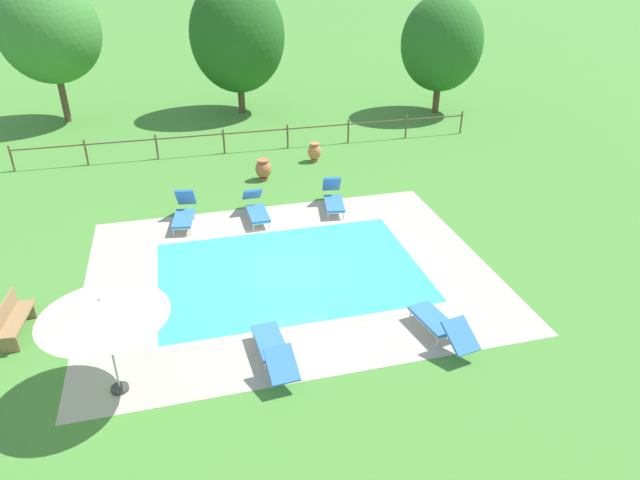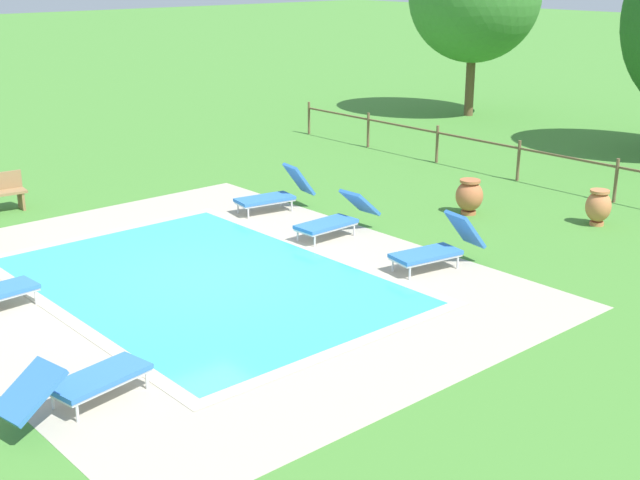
% 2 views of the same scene
% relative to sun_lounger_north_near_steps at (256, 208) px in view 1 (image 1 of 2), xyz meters
% --- Properties ---
extents(ground_plane, '(160.00, 160.00, 0.00)m').
position_rel_sun_lounger_north_near_steps_xyz_m(ground_plane, '(0.38, -3.54, -0.38)').
color(ground_plane, '#478433').
extents(pool_deck_paving, '(10.97, 8.76, 0.01)m').
position_rel_sun_lounger_north_near_steps_xyz_m(pool_deck_paving, '(0.38, -3.54, -0.37)').
color(pool_deck_paving, '#B2A893').
rests_on(pool_deck_paving, ground).
extents(swimming_pool_water, '(7.14, 4.93, 0.01)m').
position_rel_sun_lounger_north_near_steps_xyz_m(swimming_pool_water, '(0.38, -3.54, -0.37)').
color(swimming_pool_water, '#38C6D1').
rests_on(swimming_pool_water, ground).
extents(pool_coping_rim, '(7.62, 5.41, 0.01)m').
position_rel_sun_lounger_north_near_steps_xyz_m(pool_coping_rim, '(0.38, -3.54, -0.37)').
color(pool_coping_rim, '#C0B59F').
rests_on(pool_coping_rim, ground).
extents(sun_lounger_north_near_steps, '(0.65, 1.98, 0.88)m').
position_rel_sun_lounger_north_near_steps_xyz_m(sun_lounger_north_near_steps, '(0.00, 0.00, 0.00)').
color(sun_lounger_north_near_steps, '#3370BC').
rests_on(sun_lounger_north_near_steps, ground).
extents(sun_lounger_north_mid, '(0.95, 2.11, 0.78)m').
position_rel_sun_lounger_north_near_steps_xyz_m(sun_lounger_north_mid, '(3.15, -7.24, -0.01)').
color(sun_lounger_north_mid, '#3370BC').
rests_on(sun_lounger_north_mid, ground).
extents(sun_lounger_north_far, '(0.91, 1.93, 0.99)m').
position_rel_sun_lounger_north_near_steps_xyz_m(sun_lounger_north_far, '(2.65, 0.11, 0.02)').
color(sun_lounger_north_far, '#3370BC').
rests_on(sun_lounger_north_far, ground).
extents(sun_lounger_north_end, '(0.74, 2.11, 0.70)m').
position_rel_sun_lounger_north_near_steps_xyz_m(sun_lounger_north_end, '(-0.73, -7.11, -0.03)').
color(sun_lounger_north_end, '#3370BC').
rests_on(sun_lounger_north_end, ground).
extents(sun_lounger_south_near_corner, '(0.90, 1.90, 1.01)m').
position_rel_sun_lounger_north_near_steps_xyz_m(sun_lounger_south_near_corner, '(-2.30, 0.21, 0.02)').
color(sun_lounger_south_near_corner, '#3370BC').
rests_on(sun_lounger_south_near_corner, ground).
extents(patio_umbrella_open_foreground, '(2.48, 2.48, 2.28)m').
position_rel_sun_lounger_north_near_steps_xyz_m(patio_umbrella_open_foreground, '(-3.95, -7.21, 1.67)').
color(patio_umbrella_open_foreground, '#383838').
rests_on(patio_umbrella_open_foreground, ground).
extents(wooden_bench_lawn_side, '(0.60, 1.54, 0.87)m').
position_rel_sun_lounger_north_near_steps_xyz_m(wooden_bench_lawn_side, '(-6.37, -4.70, 0.09)').
color(wooden_bench_lawn_side, '#937047').
rests_on(wooden_bench_lawn_side, ground).
extents(terracotta_urn_near_fence, '(0.54, 0.54, 0.78)m').
position_rel_sun_lounger_north_near_steps_xyz_m(terracotta_urn_near_fence, '(3.15, 4.73, 0.04)').
color(terracotta_urn_near_fence, '#C67547').
rests_on(terracotta_urn_near_fence, ground).
extents(terracotta_urn_by_tree, '(0.61, 0.61, 0.80)m').
position_rel_sun_lounger_north_near_steps_xyz_m(terracotta_urn_by_tree, '(0.79, 3.30, 0.05)').
color(terracotta_urn_by_tree, '#B7663D').
rests_on(terracotta_urn_by_tree, ground).
extents(perimeter_fence, '(19.43, 0.08, 1.05)m').
position_rel_sun_lounger_north_near_steps_xyz_m(perimeter_fence, '(1.03, 6.65, 0.30)').
color(perimeter_fence, brown).
rests_on(perimeter_fence, ground).
extents(tree_far_west, '(4.71, 4.71, 6.64)m').
position_rel_sun_lounger_north_near_steps_xyz_m(tree_far_west, '(1.23, 12.84, 3.47)').
color(tree_far_west, brown).
rests_on(tree_far_west, ground).
extents(tree_west_mid, '(4.66, 4.66, 6.66)m').
position_rel_sun_lounger_north_near_steps_xyz_m(tree_west_mid, '(-7.45, 13.34, 3.90)').
color(tree_west_mid, brown).
rests_on(tree_west_mid, ground).
extents(tree_centre, '(4.08, 4.08, 5.85)m').
position_rel_sun_lounger_north_near_steps_xyz_m(tree_centre, '(11.12, 10.32, 3.10)').
color(tree_centre, brown).
rests_on(tree_centre, ground).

